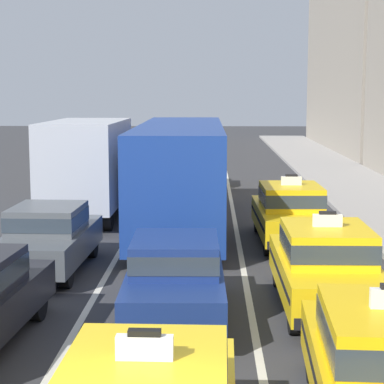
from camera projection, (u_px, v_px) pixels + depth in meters
The scene contains 9 objects.
lane_stripe_left_center at pixel (143, 210), 25.31m from camera, with size 0.14×80.00×0.01m, color silver.
lane_stripe_center_right at pixel (233, 211), 25.23m from camera, with size 0.14×80.00×0.01m, color silver.
sedan_left_third at pixel (49, 236), 16.73m from camera, with size 1.89×4.35×1.58m.
box_truck_left_fourth at pixel (91, 164), 23.85m from camera, with size 2.37×6.99×3.27m.
sedan_center_second at pixel (175, 276), 13.13m from camera, with size 1.85×4.34×1.58m.
bus_center_third at pixel (181, 170), 21.92m from camera, with size 2.60×11.22×3.22m.
taxi_center_fourth at pixel (192, 168), 31.05m from camera, with size 1.94×4.61×1.96m.
taxi_right_second at pixel (325, 265), 13.83m from camera, with size 1.82×4.56×1.96m.
taxi_right_third at pixel (290, 212), 19.80m from camera, with size 1.91×4.60×1.96m.
Camera 1 is at (0.82, -4.91, 4.25)m, focal length 66.47 mm.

